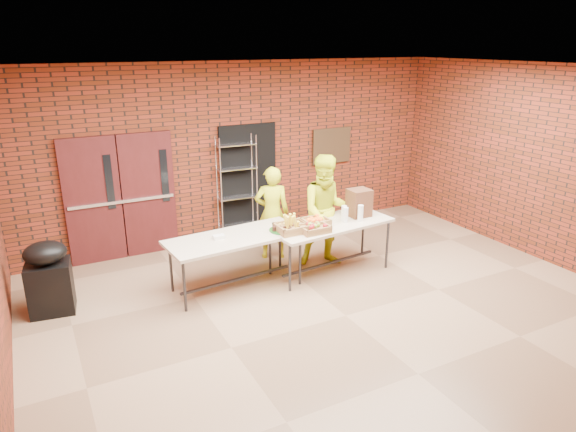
# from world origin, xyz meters

# --- Properties ---
(room) EXTENTS (8.08, 7.08, 3.28)m
(room) POSITION_xyz_m (0.00, 0.00, 1.60)
(room) COLOR brown
(room) RESTS_ON ground
(double_doors) EXTENTS (1.78, 0.12, 2.10)m
(double_doors) POSITION_xyz_m (-2.20, 3.44, 1.05)
(double_doors) COLOR #451314
(double_doors) RESTS_ON room
(dark_doorway) EXTENTS (1.10, 0.06, 2.10)m
(dark_doorway) POSITION_xyz_m (0.10, 3.46, 1.05)
(dark_doorway) COLOR black
(dark_doorway) RESTS_ON room
(bronze_plaque) EXTENTS (0.85, 0.04, 0.70)m
(bronze_plaque) POSITION_xyz_m (1.90, 3.45, 1.55)
(bronze_plaque) COLOR #392716
(bronze_plaque) RESTS_ON room
(wire_rack) EXTENTS (0.73, 0.29, 1.94)m
(wire_rack) POSITION_xyz_m (-0.18, 3.32, 0.97)
(wire_rack) COLOR silver
(wire_rack) RESTS_ON room
(table_left) EXTENTS (2.07, 1.00, 0.82)m
(table_left) POSITION_xyz_m (-0.98, 1.46, 0.76)
(table_left) COLOR #C0AD93
(table_left) RESTS_ON room
(table_right) EXTENTS (2.07, 1.02, 0.82)m
(table_right) POSITION_xyz_m (0.56, 1.33, 0.75)
(table_right) COLOR #C0AD93
(table_right) RESTS_ON room
(basket_bananas) EXTENTS (0.50, 0.39, 0.16)m
(basket_bananas) POSITION_xyz_m (-0.14, 1.26, 0.89)
(basket_bananas) COLOR #9E783F
(basket_bananas) RESTS_ON table_right
(basket_oranges) EXTENTS (0.43, 0.34, 0.13)m
(basket_oranges) POSITION_xyz_m (0.28, 1.34, 0.88)
(basket_oranges) COLOR #9E783F
(basket_oranges) RESTS_ON table_right
(basket_apples) EXTENTS (0.43, 0.33, 0.13)m
(basket_apples) POSITION_xyz_m (0.13, 1.10, 0.88)
(basket_apples) COLOR #9E783F
(basket_apples) RESTS_ON table_right
(muffin_tray) EXTENTS (0.42, 0.42, 0.10)m
(muffin_tray) POSITION_xyz_m (-0.25, 1.35, 0.87)
(muffin_tray) COLOR #165318
(muffin_tray) RESTS_ON table_left
(napkin_box) EXTENTS (0.17, 0.11, 0.06)m
(napkin_box) POSITION_xyz_m (-1.23, 1.48, 0.85)
(napkin_box) COLOR silver
(napkin_box) RESTS_ON table_left
(coffee_dispenser) EXTENTS (0.34, 0.30, 0.44)m
(coffee_dispenser) POSITION_xyz_m (1.15, 1.40, 1.04)
(coffee_dispenser) COLOR #57341D
(coffee_dispenser) RESTS_ON table_right
(cup_stack_front) EXTENTS (0.08, 0.08, 0.24)m
(cup_stack_front) POSITION_xyz_m (0.78, 1.24, 0.94)
(cup_stack_front) COLOR silver
(cup_stack_front) RESTS_ON table_right
(cup_stack_mid) EXTENTS (0.09, 0.09, 0.26)m
(cup_stack_mid) POSITION_xyz_m (1.03, 1.19, 0.95)
(cup_stack_mid) COLOR silver
(cup_stack_mid) RESTS_ON table_right
(cup_stack_back) EXTENTS (0.08, 0.08, 0.25)m
(cup_stack_back) POSITION_xyz_m (0.80, 1.30, 0.95)
(cup_stack_back) COLOR silver
(cup_stack_back) RESTS_ON table_right
(covered_grill) EXTENTS (0.62, 0.54, 1.02)m
(covered_grill) POSITION_xyz_m (-3.48, 1.96, 0.51)
(covered_grill) COLOR black
(covered_grill) RESTS_ON room
(volunteer_woman) EXTENTS (0.68, 0.56, 1.59)m
(volunteer_woman) POSITION_xyz_m (0.00, 2.26, 0.79)
(volunteer_woman) COLOR #D0DC18
(volunteer_woman) RESTS_ON room
(volunteer_man) EXTENTS (1.06, 0.94, 1.83)m
(volunteer_man) POSITION_xyz_m (0.67, 1.60, 0.92)
(volunteer_man) COLOR #D0DC18
(volunteer_man) RESTS_ON room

